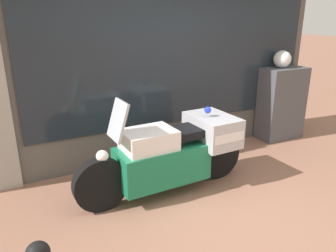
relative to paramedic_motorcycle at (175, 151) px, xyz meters
name	(u,v)px	position (x,y,z in m)	size (l,w,h in m)	color
ground_plane	(233,211)	(0.36, -0.77, -0.53)	(60.00, 60.00, 0.00)	#8E604C
shop_building	(136,49)	(0.02, 1.22, 1.15)	(5.66, 0.55, 3.36)	#56514C
window_display	(172,121)	(0.64, 1.26, -0.05)	(4.50, 0.30, 2.02)	slate
paramedic_motorcycle	(175,151)	(0.00, 0.00, 0.00)	(2.32, 0.75, 1.27)	black
utility_cabinet	(281,104)	(2.62, 0.79, 0.11)	(0.82, 0.43, 1.29)	#4C4C51
white_helmet	(282,59)	(2.56, 0.82, 0.90)	(0.30, 0.30, 0.30)	white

